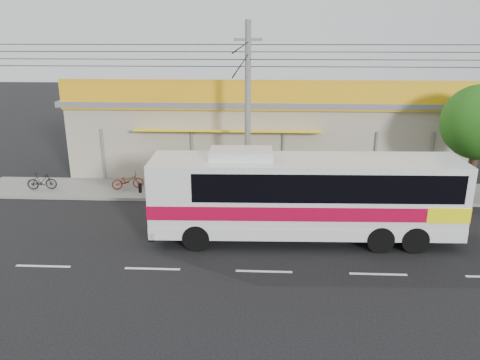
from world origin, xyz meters
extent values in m
plane|color=black|center=(0.00, 0.00, 0.00)|extent=(120.00, 120.00, 0.00)
cube|color=slate|center=(0.00, 6.00, 0.07)|extent=(30.00, 3.20, 0.15)
cube|color=#A19982|center=(0.00, 11.60, 2.10)|extent=(22.00, 8.00, 4.20)
cube|color=#55575D|center=(0.00, 11.60, 4.35)|extent=(22.60, 8.60, 0.30)
cube|color=#F0AA14|center=(0.00, 7.48, 4.90)|extent=(22.00, 0.24, 1.60)
cube|color=#A32409|center=(-2.00, 7.45, 4.90)|extent=(9.00, 0.10, 1.20)
cube|color=#1B6512|center=(6.50, 7.45, 4.90)|extent=(2.40, 0.10, 1.10)
cube|color=navy|center=(9.20, 7.45, 4.90)|extent=(2.20, 0.10, 1.10)
cube|color=#A32409|center=(-9.00, 7.45, 4.90)|extent=(3.00, 0.10, 1.10)
cube|color=yellow|center=(-2.00, 7.30, 3.00)|extent=(10.00, 1.20, 0.37)
cube|color=silver|center=(1.58, 0.35, 1.92)|extent=(12.19, 2.85, 2.93)
cube|color=#A6072A|center=(1.58, 0.35, 1.57)|extent=(12.23, 2.89, 0.56)
cube|color=#F5EC0C|center=(6.83, 0.49, 1.57)|extent=(1.68, 2.63, 0.61)
cube|color=black|center=(2.29, 0.37, 2.58)|extent=(10.17, 2.83, 1.11)
cube|color=black|center=(-4.40, 0.19, 2.37)|extent=(0.22, 2.23, 1.52)
cube|color=silver|center=(-0.95, 0.28, 3.57)|extent=(2.46, 1.48, 0.36)
cylinder|color=black|center=(-2.63, -0.90, 0.53)|extent=(1.06, 0.35, 1.05)
cylinder|color=black|center=(-2.69, 1.38, 0.53)|extent=(1.06, 0.35, 1.05)
cylinder|color=black|center=(5.75, -0.68, 0.53)|extent=(1.06, 0.35, 1.05)
cylinder|color=black|center=(5.69, 1.60, 0.53)|extent=(1.06, 0.35, 1.05)
imported|color=maroon|center=(-7.22, 5.87, 0.58)|extent=(1.75, 1.11, 0.87)
imported|color=black|center=(-11.68, 5.51, 0.61)|extent=(1.56, 0.64, 0.91)
cylinder|color=slate|center=(-0.84, 4.58, 4.31)|extent=(0.28, 0.28, 8.63)
cube|color=slate|center=(-0.84, 4.58, 7.76)|extent=(1.29, 0.13, 0.13)
cylinder|color=#312113|center=(10.00, 4.80, 1.48)|extent=(0.33, 0.33, 2.96)
sphere|color=#0E410E|center=(10.00, 4.80, 4.07)|extent=(3.51, 3.51, 3.51)
camera|label=1|loc=(-0.13, -17.31, 8.14)|focal=35.00mm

